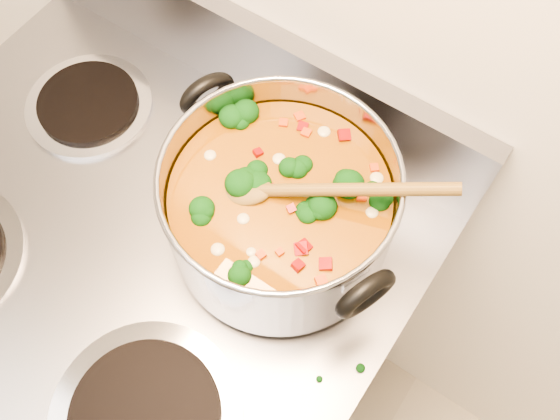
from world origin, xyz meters
name	(u,v)px	position (x,y,z in m)	size (l,w,h in m)	color
electric_range	(168,330)	(0.06, 1.16, 0.47)	(0.79, 0.71, 1.08)	gray
stockpot	(280,209)	(0.25, 1.30, 1.01)	(0.35, 0.30, 0.18)	#9F9EA6
wooden_spoon	(296,190)	(0.27, 1.31, 1.07)	(0.27, 0.16, 0.09)	brown
cooktop_crumbs	(193,248)	(0.16, 1.21, 0.92)	(0.23, 0.18, 0.01)	black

